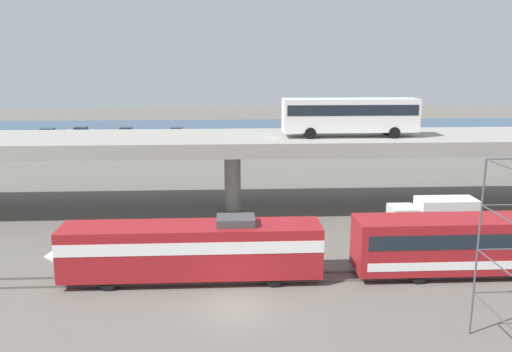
{
  "coord_description": "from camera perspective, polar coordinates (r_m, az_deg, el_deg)",
  "views": [
    {
      "loc": [
        -0.32,
        -27.51,
        13.79
      ],
      "look_at": [
        1.93,
        15.4,
        4.24
      ],
      "focal_mm": 36.85,
      "sensor_mm": 36.0,
      "label": 1
    }
  ],
  "objects": [
    {
      "name": "highway_overpass",
      "position": [
        48.1,
        -2.59,
        3.52
      ],
      "size": [
        96.0,
        10.02,
        7.01
      ],
      "color": "gray",
      "rests_on": "ground_plane"
    },
    {
      "name": "rail_strip_near",
      "position": [
        33.73,
        -2.25,
        -11.5
      ],
      "size": [
        110.0,
        0.12,
        0.12
      ],
      "primitive_type": "cube",
      "color": "#59544C",
      "rests_on": "ground_plane"
    },
    {
      "name": "parked_car_4",
      "position": [
        89.62,
        15.61,
        4.82
      ],
      "size": [
        4.15,
        1.98,
        1.5
      ],
      "rotation": [
        0.0,
        0.0,
        3.14
      ],
      "color": "#9E998C",
      "rests_on": "pier_parking_lot"
    },
    {
      "name": "parked_car_3",
      "position": [
        86.98,
        8.59,
        4.92
      ],
      "size": [
        4.68,
        1.96,
        1.5
      ],
      "rotation": [
        0.0,
        0.0,
        3.14
      ],
      "color": "maroon",
      "rests_on": "pier_parking_lot"
    },
    {
      "name": "parked_car_7",
      "position": [
        89.37,
        -21.78,
        4.37
      ],
      "size": [
        4.47,
        1.88,
        1.5
      ],
      "rotation": [
        0.0,
        0.0,
        3.14
      ],
      "color": "#0C4C26",
      "rests_on": "pier_parking_lot"
    },
    {
      "name": "pier_parking_lot",
      "position": [
        83.52,
        -2.76,
        3.6
      ],
      "size": [
        68.64,
        11.85,
        1.72
      ],
      "primitive_type": "cube",
      "color": "gray",
      "rests_on": "ground_plane"
    },
    {
      "name": "parked_car_2",
      "position": [
        82.55,
        9.68,
        4.48
      ],
      "size": [
        4.26,
        1.87,
        1.5
      ],
      "rotation": [
        0.0,
        0.0,
        3.14
      ],
      "color": "#515459",
      "rests_on": "pier_parking_lot"
    },
    {
      "name": "parked_car_1",
      "position": [
        89.4,
        -18.58,
        4.61
      ],
      "size": [
        4.38,
        1.84,
        1.5
      ],
      "rotation": [
        0.0,
        0.0,
        3.14
      ],
      "color": "#9E998C",
      "rests_on": "pier_parking_lot"
    },
    {
      "name": "harbor_water",
      "position": [
        106.41,
        -2.82,
        5.07
      ],
      "size": [
        140.0,
        36.0,
        0.01
      ],
      "primitive_type": "cube",
      "color": "navy",
      "rests_on": "ground_plane"
    },
    {
      "name": "parked_car_0",
      "position": [
        85.24,
        -8.71,
        4.76
      ],
      "size": [
        4.26,
        1.98,
        1.5
      ],
      "rotation": [
        0.0,
        0.0,
        3.14
      ],
      "color": "#9E998C",
      "rests_on": "pier_parking_lot"
    },
    {
      "name": "ground_plane",
      "position": [
        30.77,
        -2.15,
        -14.1
      ],
      "size": [
        260.0,
        260.0,
        0.0
      ],
      "primitive_type": "plane",
      "color": "#605B54"
    },
    {
      "name": "service_truck_west",
      "position": [
        44.27,
        18.85,
        -4.1
      ],
      "size": [
        6.8,
        2.46,
        3.04
      ],
      "rotation": [
        0.0,
        0.0,
        3.14
      ],
      "color": "silver",
      "rests_on": "ground_plane"
    },
    {
      "name": "rail_strip_far",
      "position": [
        35.02,
        -2.28,
        -10.57
      ],
      "size": [
        110.0,
        0.12,
        0.12
      ],
      "primitive_type": "cube",
      "color": "#59544C",
      "rests_on": "ground_plane"
    },
    {
      "name": "transit_bus_on_overpass",
      "position": [
        47.81,
        10.18,
        6.67
      ],
      "size": [
        12.0,
        2.68,
        3.4
      ],
      "color": "silver",
      "rests_on": "highway_overpass"
    },
    {
      "name": "parked_car_6",
      "position": [
        87.01,
        -13.81,
        4.7
      ],
      "size": [
        4.08,
        1.86,
        1.5
      ],
      "color": "#0C4C26",
      "rests_on": "pier_parking_lot"
    },
    {
      "name": "train_locomotive",
      "position": [
        33.73,
        -8.36,
        -7.73
      ],
      "size": [
        17.39,
        3.04,
        4.18
      ],
      "rotation": [
        0.0,
        0.0,
        3.14
      ],
      "color": "maroon",
      "rests_on": "ground_plane"
    },
    {
      "name": "parked_car_5",
      "position": [
        81.18,
        1.37,
        4.52
      ],
      "size": [
        4.44,
        1.85,
        1.5
      ],
      "rotation": [
        0.0,
        0.0,
        3.14
      ],
      "color": "#9E998C",
      "rests_on": "pier_parking_lot"
    }
  ]
}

